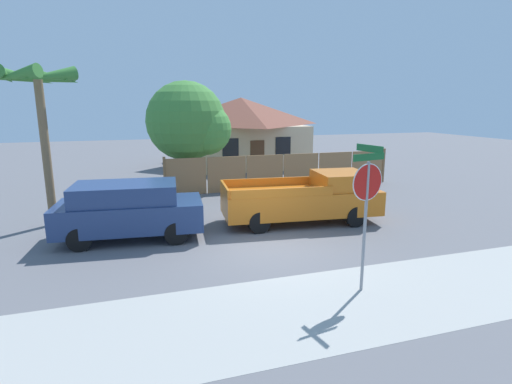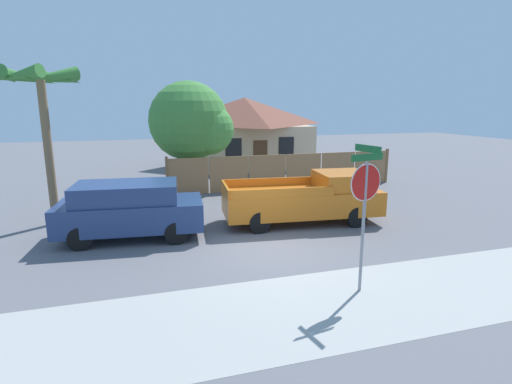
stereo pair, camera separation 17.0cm
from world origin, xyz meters
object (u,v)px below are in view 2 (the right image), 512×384
Objects in this scene: house at (245,130)px; oak_tree at (193,123)px; palm_tree at (42,90)px; stop_sign at (365,194)px; orange_pickup at (308,198)px; red_suv at (130,208)px.

oak_tree reaches higher than house.
palm_tree is at bearing -130.47° from house.
orange_pickup is at bearing 68.34° from stop_sign.
red_suv is (2.59, -2.36, -3.65)m from palm_tree.
house is 1.43× the size of orange_pickup.
red_suv is (-3.05, -7.19, -2.30)m from oak_tree.
red_suv is 1.38× the size of stop_sign.
red_suv is at bearing 122.49° from stop_sign.
palm_tree is 1.17× the size of red_suv.
palm_tree is at bearing 124.02° from stop_sign.
oak_tree reaches higher than orange_pickup.
orange_pickup is 5.62m from stop_sign.
house is 1.54× the size of oak_tree.
orange_pickup is at bearing -96.27° from house.
house reaches higher than stop_sign.
oak_tree is 1.60× the size of stop_sign.
oak_tree is 8.14m from red_suv.
red_suv is 0.81× the size of orange_pickup.
palm_tree reaches higher than orange_pickup.
stop_sign is at bearing -45.58° from palm_tree.
house is at bearing 57.37° from oak_tree.
orange_pickup is (3.00, -7.21, -2.38)m from oak_tree.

